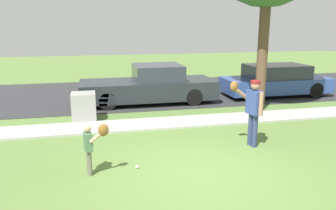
{
  "coord_description": "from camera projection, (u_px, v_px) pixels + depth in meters",
  "views": [
    {
      "loc": [
        -2.13,
        -6.33,
        3.07
      ],
      "look_at": [
        -0.25,
        2.0,
        1.0
      ],
      "focal_mm": 36.27,
      "sensor_mm": 36.0,
      "label": 1
    }
  ],
  "objects": [
    {
      "name": "person_child",
      "position": [
        92.0,
        142.0,
        6.89
      ],
      "size": [
        0.53,
        0.38,
        1.11
      ],
      "rotation": [
        0.0,
        0.0,
        0.2
      ],
      "color": "#6B6656",
      "rests_on": "ground"
    },
    {
      "name": "baseball",
      "position": [
        137.0,
        167.0,
        7.34
      ],
      "size": [
        0.07,
        0.07,
        0.07
      ],
      "primitive_type": "sphere",
      "color": "white",
      "rests_on": "ground"
    },
    {
      "name": "sidewalk_strip",
      "position": [
        165.0,
        123.0,
        10.59
      ],
      "size": [
        36.0,
        1.2,
        0.06
      ],
      "primitive_type": "cube",
      "color": "#A3A39E",
      "rests_on": "ground"
    },
    {
      "name": "person_adult",
      "position": [
        252.0,
        106.0,
        8.46
      ],
      "size": [
        0.77,
        0.59,
        1.7
      ],
      "rotation": [
        0.0,
        0.0,
        -2.94
      ],
      "color": "navy",
      "rests_on": "ground"
    },
    {
      "name": "ground_plane",
      "position": [
        165.0,
        125.0,
        10.5
      ],
      "size": [
        48.0,
        48.0,
        0.0
      ],
      "primitive_type": "plane",
      "color": "#567538"
    },
    {
      "name": "utility_cabinet",
      "position": [
        84.0,
        107.0,
        10.85
      ],
      "size": [
        0.75,
        0.76,
        0.91
      ],
      "primitive_type": "cube",
      "color": "gray",
      "rests_on": "ground"
    },
    {
      "name": "road_surface",
      "position": [
        141.0,
        92.0,
        15.33
      ],
      "size": [
        36.0,
        6.8,
        0.02
      ],
      "primitive_type": "cube",
      "color": "#2D2D30",
      "rests_on": "ground"
    },
    {
      "name": "parked_pickup_dark",
      "position": [
        150.0,
        86.0,
        13.24
      ],
      "size": [
        5.2,
        1.95,
        1.48
      ],
      "rotation": [
        0.0,
        0.0,
        3.14
      ],
      "color": "#23282D",
      "rests_on": "road_surface"
    },
    {
      "name": "parked_wagon_blue",
      "position": [
        275.0,
        81.0,
        14.52
      ],
      "size": [
        4.5,
        1.8,
        1.33
      ],
      "rotation": [
        0.0,
        0.0,
        3.14
      ],
      "color": "#2D478C",
      "rests_on": "road_surface"
    }
  ]
}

